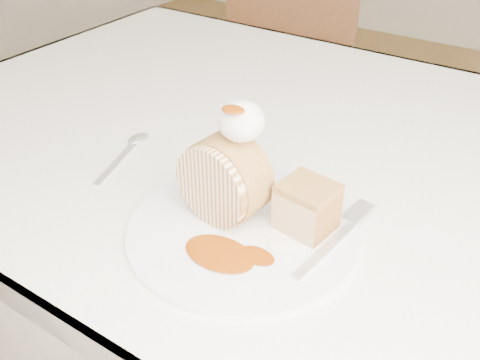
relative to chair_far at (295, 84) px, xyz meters
The scene contains 10 objects.
table 0.91m from the chair_far, 61.45° to the right, with size 1.40×0.90×0.75m.
chair_far is the anchor object (origin of this frame).
plate 1.15m from the chair_far, 65.46° to the right, with size 0.28×0.28×0.01m, color white.
roulade_slice 1.15m from the chair_far, 66.86° to the right, with size 0.10×0.10×0.06m, color #FFE3B1.
cake_chunk 1.15m from the chair_far, 61.53° to the right, with size 0.06×0.06×0.05m, color #AA7B40.
whipped_cream 1.16m from the chair_far, 65.81° to the right, with size 0.05×0.05×0.05m, color white.
caramel_drizzle 1.19m from the chair_far, 66.16° to the right, with size 0.03×0.02×0.01m, color #7F3305.
caramel_pool 1.21m from the chair_far, 66.35° to the right, with size 0.09×0.06×0.00m, color #7F3305, non-canonical shape.
fork 1.19m from the chair_far, 60.43° to the right, with size 0.02×0.17×0.00m, color silver.
spoon 1.06m from the chair_far, 77.25° to the right, with size 0.02×0.14×0.00m, color silver.
Camera 1 is at (0.32, -0.46, 1.17)m, focal length 40.00 mm.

